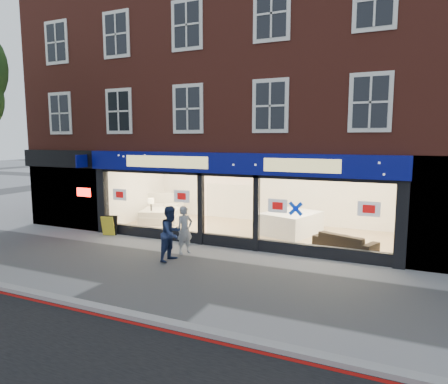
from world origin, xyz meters
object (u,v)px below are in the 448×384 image
Objects in this scene: display_bed at (162,214)px; mattress_stack at (291,223)px; pedestrian_grey at (185,230)px; pedestrian_blue at (171,233)px; a_board at (109,226)px; sofa at (345,242)px.

display_bed is 5.95m from mattress_stack.
display_bed is 5.04m from pedestrian_grey.
pedestrian_blue is at bearing -73.76° from display_bed.
display_bed is at bearing 41.87° from pedestrian_blue.
a_board is at bearing 71.34° from pedestrian_blue.
sofa is at bearing -52.47° from pedestrian_blue.
sofa is 8.85m from a_board.
pedestrian_grey is (3.93, -0.91, 0.40)m from a_board.
mattress_stack is (5.95, -0.00, 0.10)m from display_bed.
mattress_stack is 1.25× the size of sofa.
display_bed is 2.89m from a_board.
display_bed is 1.43× the size of pedestrian_blue.
a_board is (-6.52, -2.83, -0.13)m from mattress_stack.
sofa is at bearing -31.21° from display_bed.
display_bed is 5.74m from pedestrian_blue.
pedestrian_blue is (-4.81, -2.99, 0.46)m from sofa.
pedestrian_blue reaches higher than display_bed.
sofa is 2.59× the size of a_board.
pedestrian_grey is at bearing 45.09° from sofa.
sofa is 1.18× the size of pedestrian_blue.
mattress_stack is 1.61× the size of pedestrian_grey.
mattress_stack is 4.56m from pedestrian_grey.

